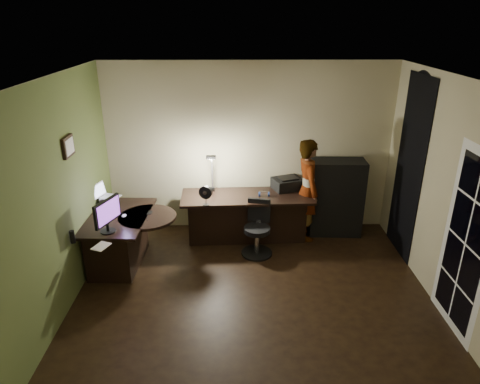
{
  "coord_description": "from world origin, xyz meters",
  "views": [
    {
      "loc": [
        -0.22,
        -4.51,
        3.3
      ],
      "look_at": [
        -0.15,
        1.05,
        1.0
      ],
      "focal_mm": 32.0,
      "sensor_mm": 36.0,
      "label": 1
    }
  ],
  "objects_px": {
    "desk_left": "(121,240)",
    "cabinet": "(336,197)",
    "monitor": "(107,220)",
    "desk_right": "(247,218)",
    "office_chair": "(257,229)",
    "person": "(308,190)"
  },
  "relations": [
    {
      "from": "desk_left",
      "to": "cabinet",
      "type": "xyz_separation_m",
      "value": [
        3.22,
        0.9,
        0.25
      ]
    },
    {
      "from": "cabinet",
      "to": "person",
      "type": "bearing_deg",
      "value": -161.61
    },
    {
      "from": "desk_left",
      "to": "cabinet",
      "type": "bearing_deg",
      "value": 17.99
    },
    {
      "from": "office_chair",
      "to": "cabinet",
      "type": "bearing_deg",
      "value": 38.93
    },
    {
      "from": "desk_left",
      "to": "monitor",
      "type": "height_order",
      "value": "monitor"
    },
    {
      "from": "monitor",
      "to": "cabinet",
      "type": "bearing_deg",
      "value": 43.54
    },
    {
      "from": "office_chair",
      "to": "person",
      "type": "xyz_separation_m",
      "value": [
        0.8,
        0.54,
        0.4
      ]
    },
    {
      "from": "desk_left",
      "to": "person",
      "type": "height_order",
      "value": "person"
    },
    {
      "from": "monitor",
      "to": "person",
      "type": "distance_m",
      "value": 3.01
    },
    {
      "from": "monitor",
      "to": "person",
      "type": "bearing_deg",
      "value": 44.67
    },
    {
      "from": "desk_left",
      "to": "person",
      "type": "xyz_separation_m",
      "value": [
        2.73,
        0.76,
        0.44
      ]
    },
    {
      "from": "desk_right",
      "to": "office_chair",
      "type": "xyz_separation_m",
      "value": [
        0.14,
        -0.47,
        0.03
      ]
    },
    {
      "from": "desk_right",
      "to": "cabinet",
      "type": "relative_size",
      "value": 1.62
    },
    {
      "from": "office_chair",
      "to": "desk_left",
      "type": "bearing_deg",
      "value": -162.51
    },
    {
      "from": "desk_right",
      "to": "person",
      "type": "relative_size",
      "value": 1.24
    },
    {
      "from": "cabinet",
      "to": "monitor",
      "type": "distance_m",
      "value": 3.52
    },
    {
      "from": "desk_left",
      "to": "monitor",
      "type": "bearing_deg",
      "value": -89.75
    },
    {
      "from": "cabinet",
      "to": "monitor",
      "type": "height_order",
      "value": "cabinet"
    },
    {
      "from": "desk_left",
      "to": "cabinet",
      "type": "distance_m",
      "value": 3.35
    },
    {
      "from": "desk_left",
      "to": "desk_right",
      "type": "height_order",
      "value": "desk_right"
    },
    {
      "from": "cabinet",
      "to": "desk_left",
      "type": "bearing_deg",
      "value": -161.98
    },
    {
      "from": "desk_right",
      "to": "desk_left",
      "type": "bearing_deg",
      "value": -161.36
    }
  ]
}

